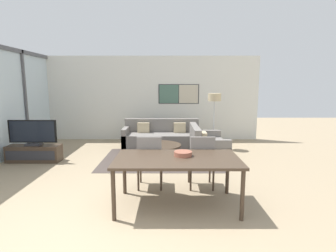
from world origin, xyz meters
The scene contains 13 objects.
ground_plane centered at (0.00, 0.00, 0.00)m, with size 24.00×24.00×0.00m, color #9E896B.
wall_back centered at (0.02, 6.08, 1.40)m, with size 7.56×0.09×2.80m.
area_rug centered at (0.55, 3.60, 0.00)m, with size 2.88×2.12×0.01m.
tv_console centered at (-2.51, 3.41, 0.20)m, with size 1.26×0.40×0.40m.
television centered at (-2.51, 3.41, 0.71)m, with size 1.15×0.20×0.62m.
sofa_main centered at (0.55, 4.96, 0.27)m, with size 2.27×0.86×0.82m.
sofa_side centered at (1.71, 3.77, 0.27)m, with size 0.86×1.42×0.82m.
coffee_table centered at (0.55, 3.60, 0.29)m, with size 1.04×1.04×0.38m.
dining_table centered at (0.88, 1.06, 0.70)m, with size 1.88×1.03×0.77m.
dining_chair_left centered at (0.42, 1.74, 0.53)m, with size 0.46×0.46×0.97m.
dining_chair_centre centered at (1.35, 1.74, 0.53)m, with size 0.46×0.46×0.97m.
fruit_bowl centered at (0.98, 1.16, 0.81)m, with size 0.28×0.28×0.07m.
floor_lamp centered at (2.09, 4.79, 1.39)m, with size 0.37×0.37×1.61m.
Camera 1 is at (0.75, -2.78, 1.86)m, focal length 28.00 mm.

